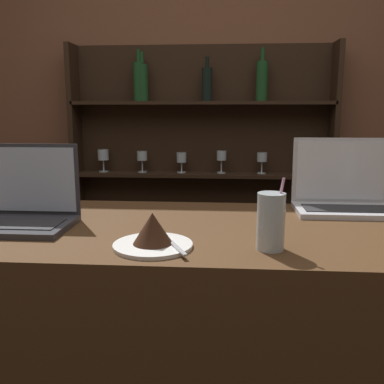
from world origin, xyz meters
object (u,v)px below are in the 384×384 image
at_px(laptop_near, 22,208).
at_px(laptop_far, 343,194).
at_px(cake_plate, 153,234).
at_px(water_glass, 271,221).

xyz_separation_m(laptop_near, laptop_far, (1.03, 0.27, 0.01)).
height_order(cake_plate, water_glass, water_glass).
bearing_deg(laptop_far, water_glass, -123.72).
bearing_deg(water_glass, laptop_far, 56.28).
bearing_deg(water_glass, cake_plate, -178.93).
bearing_deg(laptop_far, laptop_near, -165.25).
relative_size(laptop_far, cake_plate, 1.64).
xyz_separation_m(laptop_far, water_glass, (-0.30, -0.45, 0.01)).
distance_m(cake_plate, water_glass, 0.30).
bearing_deg(cake_plate, water_glass, 1.07).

